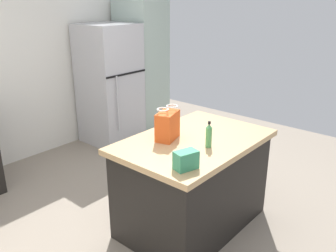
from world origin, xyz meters
The scene contains 8 objects.
ground centered at (0.00, 0.00, 0.00)m, with size 6.81×6.81×0.00m, color gray.
back_wall centered at (-0.02, 2.30, 1.27)m, with size 5.68×0.13×2.54m.
kitchen_island centered at (0.20, -0.34, 0.44)m, with size 1.38×0.93×0.87m.
refrigerator centered at (1.12, 1.86, 0.85)m, with size 0.73×0.75×1.70m.
tall_cabinet centered at (1.79, 1.86, 1.00)m, with size 0.56×0.68×2.00m.
shopping_bag centered at (0.05, -0.16, 1.00)m, with size 0.27×0.21×0.29m.
small_box centered at (-0.30, -0.64, 0.94)m, with size 0.17×0.10×0.14m, color #388E66.
bottle centered at (0.13, -0.53, 0.98)m, with size 0.05×0.05×0.23m.
Camera 1 is at (-2.17, -2.06, 2.06)m, focal length 38.33 mm.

